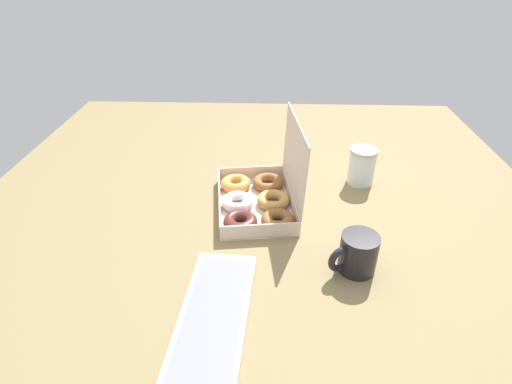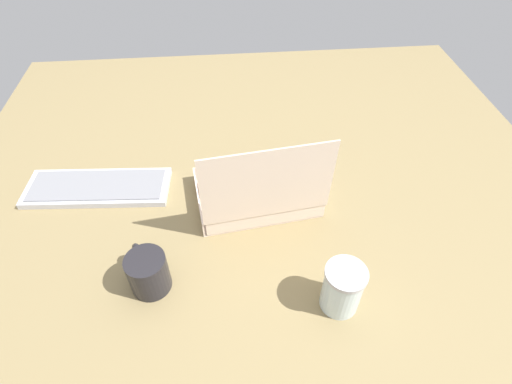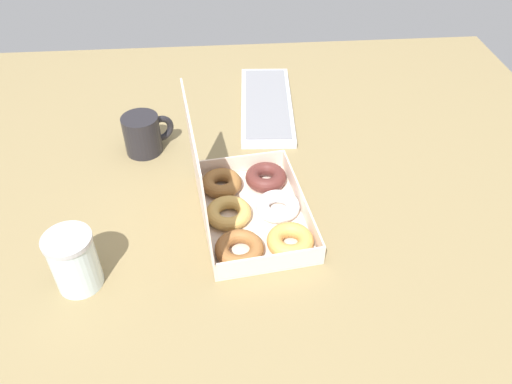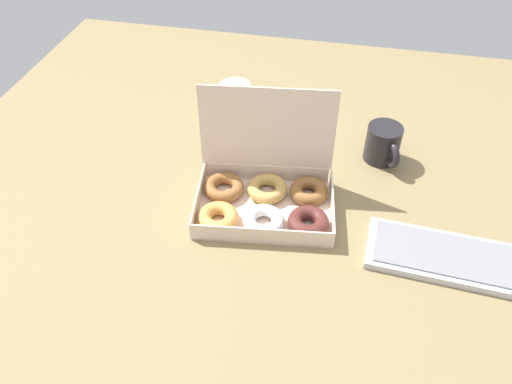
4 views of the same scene
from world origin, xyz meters
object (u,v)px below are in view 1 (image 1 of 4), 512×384
(donut_box, at_px, (259,196))
(keyboard, at_px, (213,321))
(glass_jar, at_px, (362,166))
(coffee_mug, at_px, (357,253))

(donut_box, bearing_deg, keyboard, -10.52)
(keyboard, xyz_separation_m, glass_jar, (-0.61, 0.42, 0.05))
(donut_box, xyz_separation_m, coffee_mug, (0.27, 0.25, 0.02))
(donut_box, relative_size, coffee_mug, 2.79)
(coffee_mug, xyz_separation_m, glass_jar, (-0.43, 0.09, 0.01))
(keyboard, bearing_deg, glass_jar, 145.42)
(glass_jar, bearing_deg, coffee_mug, -11.83)
(keyboard, distance_m, coffee_mug, 0.38)
(donut_box, bearing_deg, glass_jar, 114.77)
(coffee_mug, height_order, glass_jar, glass_jar)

